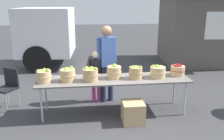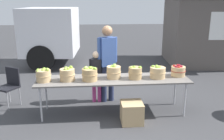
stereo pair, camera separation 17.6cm
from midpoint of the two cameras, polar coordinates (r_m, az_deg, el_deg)
The scene contains 14 objects.
ground_plane at distance 5.26m, azimuth 1.25°, elevation -9.84°, with size 40.00×40.00×0.00m, color #38383A.
market_table at distance 4.99m, azimuth 1.30°, elevation -2.42°, with size 3.10×0.76×0.75m.
apple_basket_green_0 at distance 4.95m, azimuth -14.81°, elevation -1.17°, with size 0.31×0.31×0.29m.
apple_basket_green_1 at distance 4.91m, azimuth -9.41°, elevation -0.99°, with size 0.31×0.31×0.29m.
apple_basket_green_2 at distance 4.85m, azimuth -4.21°, elevation -0.91°, with size 0.32×0.32×0.29m.
apple_basket_green_3 at distance 4.98m, azimuth 1.41°, elevation -0.45°, with size 0.30×0.30×0.30m.
apple_basket_green_4 at distance 4.99m, azimuth 6.46°, elevation -0.59°, with size 0.29×0.29×0.27m.
apple_basket_green_5 at distance 5.11m, azimuth 11.61°, elevation -0.51°, with size 0.33×0.33×0.26m.
apple_basket_red_0 at distance 5.34m, azimuth 16.15°, elevation -0.16°, with size 0.31×0.31×0.25m.
vendor_adult at distance 5.51m, azimuth -0.18°, elevation 2.83°, with size 0.45×0.31×1.77m.
child_customer at distance 5.55m, azimuth -2.77°, elevation -0.62°, with size 0.32×0.18×1.21m.
food_kiosk at distance 9.89m, azimuth 22.50°, elevation 9.50°, with size 3.76×3.22×2.74m.
folding_chair at distance 5.84m, azimuth -22.08°, elevation -3.02°, with size 0.55×0.55×0.86m.
produce_crate at distance 4.79m, azimuth 5.71°, elevation -9.88°, with size 0.41×0.41×0.41m, color tan.
Camera 2 is at (-0.43, -4.72, 2.29)m, focal length 39.01 mm.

